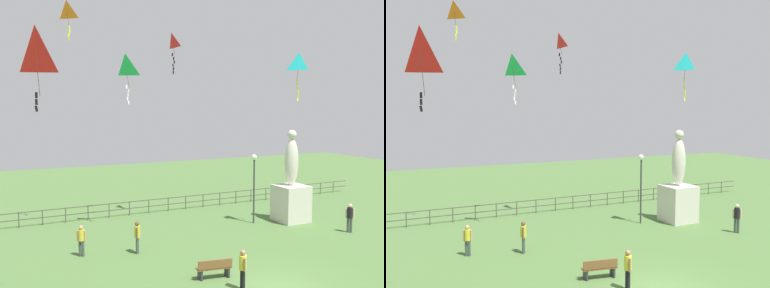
# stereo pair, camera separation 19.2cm
# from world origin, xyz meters

# --- Properties ---
(statue_monument) EXTENTS (1.86, 1.86, 5.79)m
(statue_monument) POSITION_xyz_m (7.33, 8.11, 1.75)
(statue_monument) COLOR beige
(statue_monument) RESTS_ON ground_plane
(lamppost) EXTENTS (0.36, 0.36, 4.32)m
(lamppost) POSITION_xyz_m (4.93, 8.72, 3.15)
(lamppost) COLOR #38383D
(lamppost) RESTS_ON ground_plane
(park_bench) EXTENTS (1.55, 0.65, 0.85)m
(park_bench) POSITION_xyz_m (-1.61, 2.00, 0.46)
(park_bench) COLOR brown
(park_bench) RESTS_ON ground_plane
(person_0) EXTENTS (0.30, 0.45, 1.60)m
(person_0) POSITION_xyz_m (-3.45, 6.49, 0.92)
(person_0) COLOR #3F4C47
(person_0) RESTS_ON ground_plane
(person_1) EXTENTS (0.30, 0.48, 1.60)m
(person_1) POSITION_xyz_m (-1.15, 0.54, 0.92)
(person_1) COLOR black
(person_1) RESTS_ON ground_plane
(person_2) EXTENTS (0.41, 0.28, 1.52)m
(person_2) POSITION_xyz_m (-6.01, 7.26, 0.87)
(person_2) COLOR #3F4C47
(person_2) RESTS_ON ground_plane
(person_3) EXTENTS (0.37, 0.40, 1.67)m
(person_3) POSITION_xyz_m (8.73, 4.57, 0.96)
(person_3) COLOR #3F4C47
(person_3) RESTS_ON ground_plane
(kite_0) EXTENTS (0.85, 0.79, 2.20)m
(kite_0) POSITION_xyz_m (-5.59, 11.99, 12.61)
(kite_0) COLOR orange
(kite_1) EXTENTS (0.90, 0.99, 2.75)m
(kite_1) POSITION_xyz_m (6.37, 6.44, 9.65)
(kite_1) COLOR #19B2B2
(kite_2) EXTENTS (1.11, 1.06, 2.76)m
(kite_2) POSITION_xyz_m (-2.82, 10.05, 9.44)
(kite_2) COLOR #1EB759
(kite_3) EXTENTS (0.45, 1.13, 2.55)m
(kite_3) POSITION_xyz_m (0.70, 11.71, 11.25)
(kite_3) COLOR red
(kite_4) EXTENTS (1.03, 0.99, 2.72)m
(kite_4) POSITION_xyz_m (-8.58, 1.29, 8.95)
(kite_4) COLOR red
(waterfront_railing) EXTENTS (36.01, 0.06, 0.95)m
(waterfront_railing) POSITION_xyz_m (-0.23, 14.00, 0.62)
(waterfront_railing) COLOR #4C4742
(waterfront_railing) RESTS_ON ground_plane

